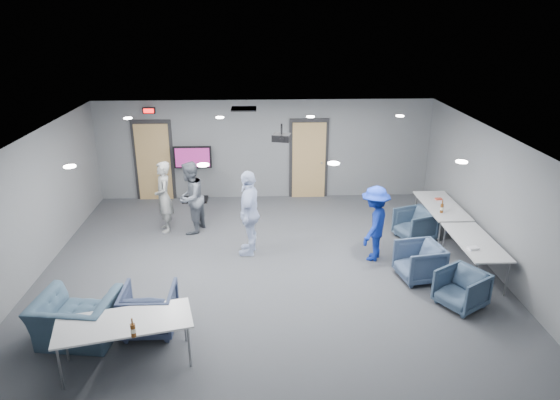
{
  "coord_description": "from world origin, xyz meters",
  "views": [
    {
      "loc": [
        -0.13,
        -9.12,
        4.88
      ],
      "look_at": [
        0.27,
        0.55,
        1.2
      ],
      "focal_mm": 32.0,
      "sensor_mm": 36.0,
      "label": 1
    }
  ],
  "objects_px": {
    "tv_stand": "(193,170)",
    "chair_front_b": "(77,319)",
    "person_a": "(164,197)",
    "table_front_left": "(124,324)",
    "chair_right_b": "(419,262)",
    "chair_right_c": "(461,289)",
    "person_b": "(190,198)",
    "table_right_a": "(441,207)",
    "bottle_front": "(133,330)",
    "person_d": "(374,224)",
    "table_right_b": "(475,243)",
    "chair_front_a": "(149,309)",
    "person_c": "(249,213)",
    "chair_right_a": "(415,225)",
    "bottle_right": "(442,208)",
    "projector": "(282,137)"
  },
  "relations": [
    {
      "from": "bottle_front",
      "to": "person_a",
      "type": "bearing_deg",
      "value": 95.39
    },
    {
      "from": "chair_front_a",
      "to": "tv_stand",
      "type": "relative_size",
      "value": 0.56
    },
    {
      "from": "person_c",
      "to": "person_d",
      "type": "height_order",
      "value": "person_c"
    },
    {
      "from": "chair_right_a",
      "to": "bottle_right",
      "type": "bearing_deg",
      "value": 44.3
    },
    {
      "from": "person_b",
      "to": "person_a",
      "type": "bearing_deg",
      "value": -80.44
    },
    {
      "from": "person_a",
      "to": "bottle_right",
      "type": "xyz_separation_m",
      "value": [
        6.21,
        -0.94,
        -0.01
      ]
    },
    {
      "from": "table_right_b",
      "to": "tv_stand",
      "type": "distance_m",
      "value": 7.34
    },
    {
      "from": "chair_front_b",
      "to": "projector",
      "type": "bearing_deg",
      "value": -126.51
    },
    {
      "from": "person_d",
      "to": "chair_right_c",
      "type": "relative_size",
      "value": 2.15
    },
    {
      "from": "chair_right_a",
      "to": "chair_right_c",
      "type": "height_order",
      "value": "chair_right_a"
    },
    {
      "from": "bottle_front",
      "to": "table_right_b",
      "type": "bearing_deg",
      "value": 25.18
    },
    {
      "from": "chair_front_a",
      "to": "chair_front_b",
      "type": "bearing_deg",
      "value": 12.16
    },
    {
      "from": "bottle_front",
      "to": "projector",
      "type": "bearing_deg",
      "value": 63.44
    },
    {
      "from": "chair_right_b",
      "to": "bottle_right",
      "type": "distance_m",
      "value": 1.88
    },
    {
      "from": "tv_stand",
      "to": "projector",
      "type": "distance_m",
      "value": 3.82
    },
    {
      "from": "person_a",
      "to": "chair_right_c",
      "type": "relative_size",
      "value": 2.28
    },
    {
      "from": "person_b",
      "to": "chair_front_a",
      "type": "bearing_deg",
      "value": 15.31
    },
    {
      "from": "chair_front_b",
      "to": "table_right_a",
      "type": "xyz_separation_m",
      "value": [
        7.02,
        3.71,
        0.3
      ]
    },
    {
      "from": "person_d",
      "to": "table_right_a",
      "type": "height_order",
      "value": "person_d"
    },
    {
      "from": "table_right_b",
      "to": "tv_stand",
      "type": "height_order",
      "value": "tv_stand"
    },
    {
      "from": "chair_right_c",
      "to": "chair_front_a",
      "type": "bearing_deg",
      "value": -116.83
    },
    {
      "from": "bottle_front",
      "to": "person_c",
      "type": "bearing_deg",
      "value": 68.84
    },
    {
      "from": "person_a",
      "to": "chair_right_a",
      "type": "relative_size",
      "value": 2.2
    },
    {
      "from": "chair_front_b",
      "to": "bottle_front",
      "type": "bearing_deg",
      "value": 147.31
    },
    {
      "from": "chair_front_b",
      "to": "bottle_front",
      "type": "relative_size",
      "value": 4.16
    },
    {
      "from": "table_front_left",
      "to": "person_c",
      "type": "bearing_deg",
      "value": 50.43
    },
    {
      "from": "table_right_b",
      "to": "bottle_front",
      "type": "relative_size",
      "value": 6.28
    },
    {
      "from": "table_front_left",
      "to": "bottle_right",
      "type": "xyz_separation_m",
      "value": [
        5.94,
        3.85,
        0.15
      ]
    },
    {
      "from": "person_a",
      "to": "table_right_a",
      "type": "xyz_separation_m",
      "value": [
        6.37,
        -0.48,
        -0.15
      ]
    },
    {
      "from": "person_a",
      "to": "table_right_a",
      "type": "bearing_deg",
      "value": 69.99
    },
    {
      "from": "projector",
      "to": "bottle_front",
      "type": "bearing_deg",
      "value": -102.07
    },
    {
      "from": "table_right_a",
      "to": "bottle_front",
      "type": "distance_m",
      "value": 7.51
    },
    {
      "from": "chair_right_c",
      "to": "table_right_a",
      "type": "bearing_deg",
      "value": 135.6
    },
    {
      "from": "person_d",
      "to": "table_right_b",
      "type": "height_order",
      "value": "person_d"
    },
    {
      "from": "person_b",
      "to": "chair_front_b",
      "type": "height_order",
      "value": "person_b"
    },
    {
      "from": "chair_front_b",
      "to": "projector",
      "type": "height_order",
      "value": "projector"
    },
    {
      "from": "person_b",
      "to": "chair_right_b",
      "type": "relative_size",
      "value": 2.14
    },
    {
      "from": "chair_right_b",
      "to": "chair_right_c",
      "type": "distance_m",
      "value": 1.07
    },
    {
      "from": "tv_stand",
      "to": "chair_front_b",
      "type": "bearing_deg",
      "value": -100.15
    },
    {
      "from": "bottle_front",
      "to": "tv_stand",
      "type": "height_order",
      "value": "tv_stand"
    },
    {
      "from": "chair_right_a",
      "to": "projector",
      "type": "relative_size",
      "value": 1.79
    },
    {
      "from": "chair_right_b",
      "to": "tv_stand",
      "type": "relative_size",
      "value": 0.52
    },
    {
      "from": "table_front_left",
      "to": "chair_right_b",
      "type": "bearing_deg",
      "value": 11.07
    },
    {
      "from": "person_a",
      "to": "table_front_left",
      "type": "distance_m",
      "value": 4.8
    },
    {
      "from": "chair_right_b",
      "to": "table_front_left",
      "type": "bearing_deg",
      "value": -75.16
    },
    {
      "from": "chair_right_b",
      "to": "table_right_b",
      "type": "relative_size",
      "value": 0.45
    },
    {
      "from": "table_right_a",
      "to": "person_a",
      "type": "bearing_deg",
      "value": 85.68
    },
    {
      "from": "table_right_b",
      "to": "bottle_front",
      "type": "bearing_deg",
      "value": 115.18
    },
    {
      "from": "tv_stand",
      "to": "chair_front_a",
      "type": "bearing_deg",
      "value": -90.28
    },
    {
      "from": "person_b",
      "to": "table_front_left",
      "type": "height_order",
      "value": "person_b"
    }
  ]
}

